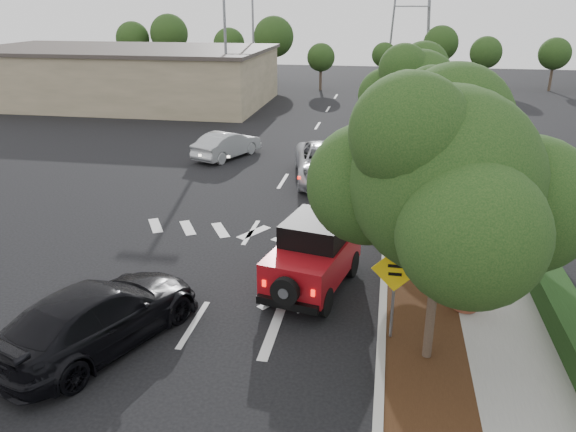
% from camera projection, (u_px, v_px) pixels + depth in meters
% --- Properties ---
extents(ground, '(120.00, 120.00, 0.00)m').
position_uv_depth(ground, '(194.00, 324.00, 13.90)').
color(ground, black).
rests_on(ground, ground).
extents(curb, '(0.20, 70.00, 0.15)m').
position_uv_depth(curb, '(388.00, 185.00, 24.14)').
color(curb, '#9E9B93').
rests_on(curb, ground).
extents(planting_strip, '(1.80, 70.00, 0.12)m').
position_uv_depth(planting_strip, '(412.00, 187.00, 23.98)').
color(planting_strip, black).
rests_on(planting_strip, ground).
extents(sidewalk, '(2.00, 70.00, 0.12)m').
position_uv_depth(sidewalk, '(457.00, 189.00, 23.66)').
color(sidewalk, gray).
rests_on(sidewalk, ground).
extents(hedge, '(0.80, 70.00, 0.80)m').
position_uv_depth(hedge, '(493.00, 183.00, 23.31)').
color(hedge, black).
rests_on(hedge, ground).
extents(commercial_building, '(22.00, 12.00, 4.00)m').
position_uv_depth(commercial_building, '(123.00, 77.00, 43.38)').
color(commercial_building, gray).
rests_on(commercial_building, ground).
extents(transmission_tower, '(7.00, 4.00, 28.00)m').
position_uv_depth(transmission_tower, '(406.00, 80.00, 57.01)').
color(transmission_tower, slate).
rests_on(transmission_tower, ground).
extents(street_tree_near, '(3.80, 3.80, 5.92)m').
position_uv_depth(street_tree_near, '(426.00, 360.00, 12.51)').
color(street_tree_near, black).
rests_on(street_tree_near, ground).
extents(street_tree_mid, '(3.20, 3.20, 5.32)m').
position_uv_depth(street_tree_mid, '(416.00, 238.00, 18.95)').
color(street_tree_mid, black).
rests_on(street_tree_mid, ground).
extents(street_tree_far, '(3.40, 3.40, 5.62)m').
position_uv_depth(street_tree_far, '(411.00, 181.00, 24.92)').
color(street_tree_far, black).
rests_on(street_tree_far, ground).
extents(light_pole_a, '(2.00, 0.22, 9.00)m').
position_uv_depth(light_pole_a, '(228.00, 116.00, 38.86)').
color(light_pole_a, slate).
rests_on(light_pole_a, ground).
extents(light_pole_b, '(2.00, 0.22, 9.00)m').
position_uv_depth(light_pole_b, '(254.00, 91.00, 50.05)').
color(light_pole_b, slate).
rests_on(light_pole_b, ground).
extents(red_jeep, '(2.43, 4.05, 1.99)m').
position_uv_depth(red_jeep, '(315.00, 253.00, 15.40)').
color(red_jeep, black).
rests_on(red_jeep, ground).
extents(silver_suv_ahead, '(3.64, 6.06, 1.58)m').
position_uv_depth(silver_suv_ahead, '(326.00, 163.00, 24.80)').
color(silver_suv_ahead, '#B0B2B8').
rests_on(silver_suv_ahead, ground).
extents(black_suv_oncoming, '(3.92, 5.62, 1.51)m').
position_uv_depth(black_suv_oncoming, '(99.00, 316.00, 12.84)').
color(black_suv_oncoming, black).
rests_on(black_suv_oncoming, ground).
extents(silver_sedan_oncoming, '(2.89, 4.25, 1.33)m').
position_uv_depth(silver_sedan_oncoming, '(227.00, 145.00, 28.46)').
color(silver_sedan_oncoming, '#A7AAAE').
rests_on(silver_sedan_oncoming, ground).
extents(parked_suv, '(4.70, 2.16, 1.56)m').
position_uv_depth(parked_suv, '(194.00, 105.00, 38.71)').
color(parked_suv, '#9FA1A7').
rests_on(parked_suv, ground).
extents(speed_hump_sign, '(1.07, 0.09, 2.29)m').
position_uv_depth(speed_hump_sign, '(394.00, 281.00, 12.65)').
color(speed_hump_sign, slate).
rests_on(speed_hump_sign, ground).
extents(terracotta_planter, '(0.78, 0.78, 1.36)m').
position_uv_depth(terracotta_planter, '(468.00, 280.00, 14.10)').
color(terracotta_planter, brown).
rests_on(terracotta_planter, ground).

